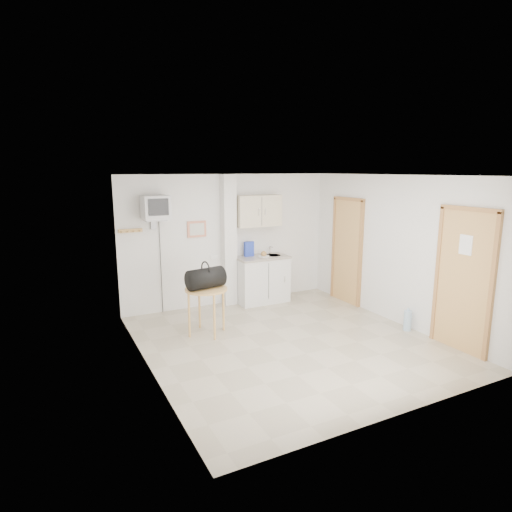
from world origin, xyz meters
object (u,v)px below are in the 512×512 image
crt_television (155,208)px  water_bottle (408,320)px  duffel_bag (206,278)px  round_table (206,294)px

crt_television → water_bottle: 4.60m
duffel_bag → crt_television: bearing=100.3°
water_bottle → crt_television: bearing=143.9°
crt_television → duffel_bag: 1.60m
round_table → crt_television: bearing=111.8°
crt_television → round_table: crt_television is taller
duffel_bag → round_table: bearing=-73.3°
duffel_bag → water_bottle: duffel_bag is taller
crt_television → duffel_bag: size_ratio=3.37×
crt_television → duffel_bag: (0.46, -1.15, -1.02)m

